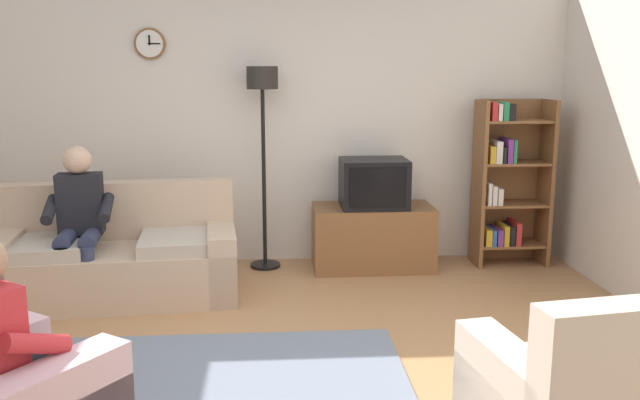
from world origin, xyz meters
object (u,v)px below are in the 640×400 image
Objects in this scene: couch at (117,259)px; floor_lamp at (263,112)px; bookshelf at (506,181)px; person_in_left_armchair at (7,342)px; tv_stand at (373,237)px; person_on_couch at (79,216)px; tv at (374,183)px.

floor_lamp is (1.19, 0.75, 1.14)m from couch.
bookshelf is 2.36m from floor_lamp.
bookshelf is 0.84× the size of floor_lamp.
person_in_left_armchair reaches higher than couch.
person_on_couch is (-2.43, -0.76, 0.41)m from tv_stand.
tv is at bearing -175.72° from bookshelf.
tv_stand is at bearing 17.42° from person_on_couch.
couch is at bearing -168.17° from bookshelf.
bookshelf is 4.59m from person_in_left_armchair.
bookshelf reaches higher than tv.
person_on_couch is at bearing 97.39° from person_in_left_armchair.
person_on_couch is (-2.43, -0.74, -0.11)m from tv.
couch is 3.29× the size of tv.
floor_lamp is at bearing 69.76° from person_in_left_armchair.
tv_stand is 2.58m from person_on_couch.
floor_lamp reaches higher than bookshelf.
tv_stand is at bearing 16.64° from couch.
floor_lamp is at bearing 172.95° from tv.
person_in_left_armchair is (-2.14, -2.97, -0.20)m from tv.
floor_lamp reaches higher than couch.
couch is at bearing -163.95° from tv.
tv is 1.19m from floor_lamp.
couch is 1.79× the size of tv_stand.
person_on_couch is at bearing -148.97° from floor_lamp.
tv_stand is 3.70m from person_in_left_armchair.
person_on_couch is at bearing -167.31° from bookshelf.
floor_lamp reaches higher than person_in_left_armchair.
floor_lamp is 1.49× the size of person_on_couch.
bookshelf is (1.27, 0.09, -0.02)m from tv.
couch is at bearing -163.36° from tv_stand.
couch is 1.27× the size of bookshelf.
couch is 1.81m from floor_lamp.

